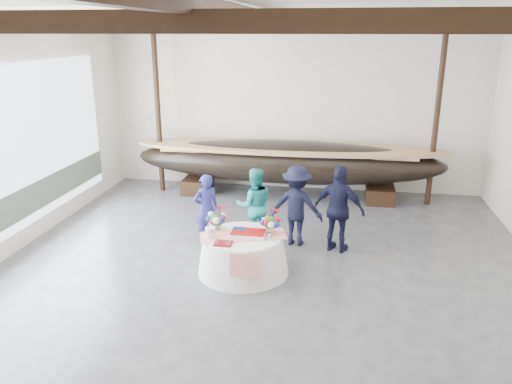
# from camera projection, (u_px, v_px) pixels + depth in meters

# --- Properties ---
(floor) EXTENTS (10.00, 12.00, 0.01)m
(floor) POSITION_uv_depth(u_px,v_px,m) (258.00, 292.00, 8.39)
(floor) COLOR #3D3D42
(floor) RESTS_ON ground
(wall_back) EXTENTS (10.00, 0.02, 4.50)m
(wall_back) POSITION_uv_depth(u_px,v_px,m) (295.00, 106.00, 13.32)
(wall_back) COLOR silver
(wall_back) RESTS_ON ground
(ceiling) EXTENTS (10.00, 12.00, 0.01)m
(ceiling) POSITION_uv_depth(u_px,v_px,m) (259.00, 7.00, 7.00)
(ceiling) COLOR white
(ceiling) RESTS_ON wall_back
(pavilion_structure) EXTENTS (9.80, 11.76, 4.50)m
(pavilion_structure) POSITION_uv_depth(u_px,v_px,m) (267.00, 42.00, 7.96)
(pavilion_structure) COLOR black
(pavilion_structure) RESTS_ON ground
(open_bay) EXTENTS (0.03, 7.00, 3.20)m
(open_bay) POSITION_uv_depth(u_px,v_px,m) (12.00, 160.00, 9.54)
(open_bay) COLOR silver
(open_bay) RESTS_ON ground
(longboat_display) EXTENTS (8.03, 1.61, 1.51)m
(longboat_display) POSITION_uv_depth(u_px,v_px,m) (287.00, 161.00, 12.89)
(longboat_display) COLOR black
(longboat_display) RESTS_ON ground
(banquet_table) EXTENTS (1.64, 1.64, 0.71)m
(banquet_table) POSITION_uv_depth(u_px,v_px,m) (243.00, 254.00, 8.98)
(banquet_table) COLOR silver
(banquet_table) RESTS_ON ground
(tabletop_items) EXTENTS (1.61, 1.03, 0.40)m
(tabletop_items) POSITION_uv_depth(u_px,v_px,m) (241.00, 225.00, 8.96)
(tabletop_items) COLOR red
(tabletop_items) RESTS_ON banquet_table
(guest_woman_blue) EXTENTS (0.63, 0.60, 1.46)m
(guest_woman_blue) POSITION_uv_depth(u_px,v_px,m) (206.00, 209.00, 10.15)
(guest_woman_blue) COLOR navy
(guest_woman_blue) RESTS_ON ground
(guest_woman_teal) EXTENTS (0.90, 0.80, 1.57)m
(guest_woman_teal) POSITION_uv_depth(u_px,v_px,m) (254.00, 205.00, 10.19)
(guest_woman_teal) COLOR teal
(guest_woman_teal) RESTS_ON ground
(guest_man_left) EXTENTS (1.14, 0.75, 1.65)m
(guest_man_left) POSITION_uv_depth(u_px,v_px,m) (297.00, 206.00, 10.03)
(guest_man_left) COLOR black
(guest_man_left) RESTS_ON ground
(guest_man_right) EXTENTS (1.11, 0.77, 1.75)m
(guest_man_right) POSITION_uv_depth(u_px,v_px,m) (339.00, 209.00, 9.69)
(guest_man_right) COLOR black
(guest_man_right) RESTS_ON ground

